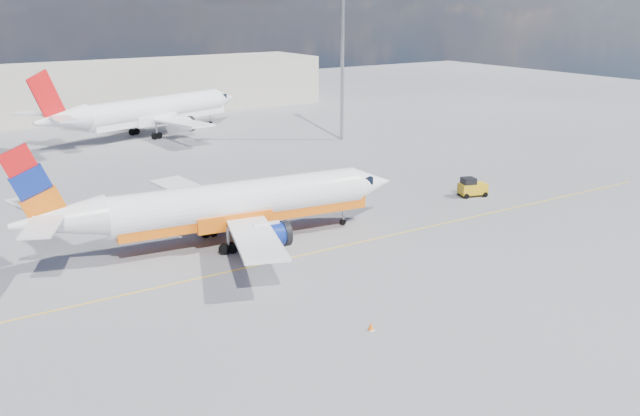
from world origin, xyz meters
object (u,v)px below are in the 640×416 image
second_jet (150,111)px  gse_tug (472,187)px  main_jet (228,205)px  traffic_cone (371,326)px

second_jet → gse_tug: 47.66m
second_jet → gse_tug: second_jet is taller
main_jet → gse_tug: size_ratio=10.56×
main_jet → second_jet: bearing=82.6°
gse_tug → traffic_cone: gse_tug is taller
second_jet → traffic_cone: 63.57m
gse_tug → second_jet: bearing=124.5°
second_jet → gse_tug: (14.21, -45.42, -2.45)m
main_jet → gse_tug: 24.95m
traffic_cone → main_jet: bearing=90.2°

